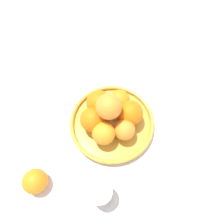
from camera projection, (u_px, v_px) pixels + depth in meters
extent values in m
plane|color=silver|center=(112.00, 125.00, 0.73)|extent=(4.00, 4.00, 0.00)
cylinder|color=gold|center=(112.00, 124.00, 0.72)|extent=(0.27, 0.27, 0.02)
torus|color=gold|center=(112.00, 122.00, 0.71)|extent=(0.28, 0.28, 0.01)
sphere|color=orange|center=(124.00, 130.00, 0.65)|extent=(0.06, 0.06, 0.06)
sphere|color=orange|center=(130.00, 113.00, 0.67)|extent=(0.08, 0.08, 0.08)
sphere|color=orange|center=(119.00, 100.00, 0.70)|extent=(0.07, 0.07, 0.07)
sphere|color=orange|center=(99.00, 102.00, 0.69)|extent=(0.08, 0.08, 0.08)
sphere|color=orange|center=(92.00, 120.00, 0.66)|extent=(0.08, 0.08, 0.08)
sphere|color=orange|center=(104.00, 133.00, 0.65)|extent=(0.07, 0.07, 0.07)
sphere|color=orange|center=(109.00, 107.00, 0.62)|extent=(0.08, 0.08, 0.08)
sphere|color=orange|center=(35.00, 181.00, 0.62)|extent=(0.07, 0.07, 0.07)
cylinder|color=silver|center=(100.00, 193.00, 0.60)|extent=(0.07, 0.07, 0.09)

